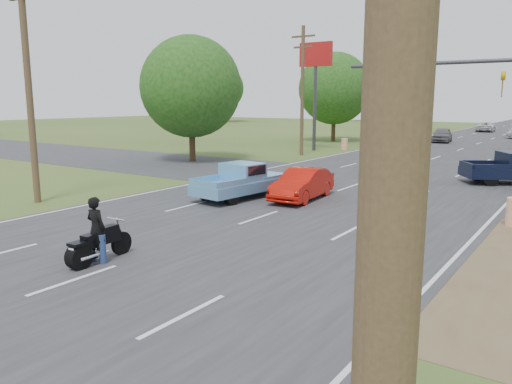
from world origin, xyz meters
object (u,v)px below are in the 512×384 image
Objects in this scene: red_convertible at (302,184)px; distant_car_white at (486,127)px; distant_car_grey at (442,135)px; motorcycle at (96,246)px; rider at (96,232)px; blue_pickup at (243,180)px.

red_convertible is 0.84× the size of distant_car_white.
distant_car_grey is at bearing 89.86° from red_convertible.
motorcycle is 0.48× the size of distant_car_grey.
red_convertible is 10.82m from motorcycle.
distant_car_grey reaches higher than distant_car_white.
rider is 68.16m from distant_car_white.
distant_car_white is at bearing -90.96° from rider.
rider is (-0.00, 0.05, 0.38)m from motorcycle.
rider reaches higher than red_convertible.
rider reaches higher than distant_car_white.
rider reaches higher than distant_car_grey.
red_convertible is 0.92× the size of distant_car_grey.
distant_car_white is (0.33, 21.98, -0.08)m from distant_car_grey.
distant_car_white is at bearing 80.45° from distant_car_grey.
blue_pickup is 58.46m from distant_car_white.
blue_pickup reaches higher than motorcycle.
red_convertible is 10.77m from rider.
blue_pickup is (-2.18, 9.66, -0.06)m from rider.
rider reaches higher than motorcycle.
distant_car_grey is (-2.87, 46.13, -0.10)m from rider.
rider is at bearing -96.41° from red_convertible.
red_convertible and distant_car_white have the same top height.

